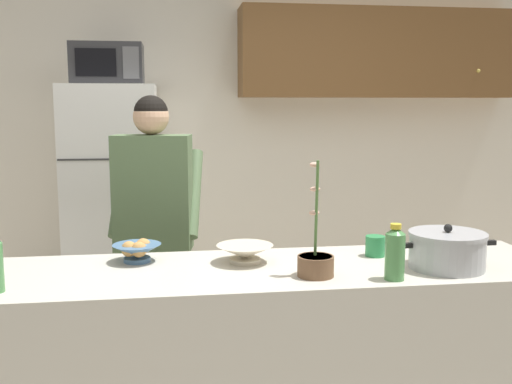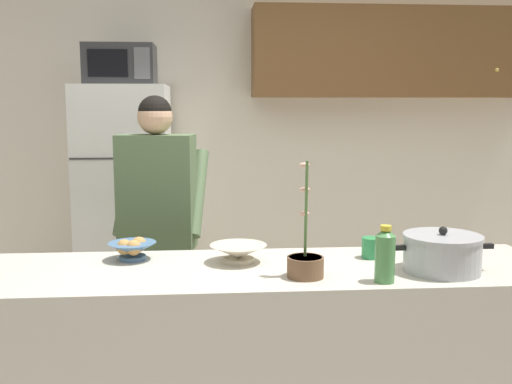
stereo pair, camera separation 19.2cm
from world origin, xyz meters
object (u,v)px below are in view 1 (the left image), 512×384
Objects in this scene: refrigerator at (113,209)px; coffee_mug at (376,246)px; microwave at (108,64)px; bottle_near_edge at (395,253)px; bread_bowl at (137,251)px; empty_bowl at (245,252)px; person_near_pot at (154,208)px; cooking_pot at (447,250)px; potted_orchid at (316,261)px.

refrigerator reaches higher than coffee_mug.
refrigerator is 3.66× the size of microwave.
bottle_near_edge is at bearing -57.97° from microwave.
bread_bowl is (-1.09, 0.05, 0.00)m from coffee_mug.
microwave is 2.60m from bottle_near_edge.
refrigerator is 6.91× the size of empty_bowl.
bottle_near_edge is at bearing -48.57° from person_near_pot.
refrigerator is at bearing 98.83° from bread_bowl.
coffee_mug is (-0.23, 0.24, -0.03)m from cooking_pot.
coffee_mug is at bearing 81.81° from bottle_near_edge.
microwave is 1.09× the size of cooking_pot.
bread_bowl is (0.26, -1.68, 0.09)m from refrigerator.
refrigerator is 1.02m from microwave.
coffee_mug is 0.38m from bottle_near_edge.
coffee_mug is 0.62m from empty_bowl.
bottle_near_edge reaches higher than empty_bowl.
potted_orchid is at bearing -63.57° from refrigerator.
person_near_pot is 0.70m from bread_bowl.
empty_bowl is 1.11× the size of bottle_near_edge.
potted_orchid is (-0.36, -0.28, 0.02)m from coffee_mug.
bottle_near_edge reaches higher than coffee_mug.
bottle_near_edge is (0.98, -1.11, -0.01)m from person_near_pot.
refrigerator reaches higher than empty_bowl.
empty_bowl is (0.48, -0.08, -0.00)m from bread_bowl.
person_near_pot is 3.80× the size of cooking_pot.
potted_orchid is (-0.59, -0.04, -0.02)m from cooking_pot.
person_near_pot is at bearing 118.61° from empty_bowl.
potted_orchid is (0.68, -1.02, -0.06)m from person_near_pot.
bread_bowl is (0.26, -1.65, -0.92)m from microwave.
bottle_near_edge is (1.30, -2.10, 0.15)m from refrigerator.
potted_orchid reaches higher than coffee_mug.
microwave is 2.66m from cooking_pot.
microwave reaches higher than person_near_pot.
bread_bowl is 0.48m from empty_bowl.
empty_bowl is at bearing 136.04° from potted_orchid.
microwave is 1.00× the size of potted_orchid.
cooking_pot is at bearing 3.65° from potted_orchid.
empty_bowl is (0.42, -0.77, -0.08)m from person_near_pot.
cooking_pot reaches higher than bread_bowl.
bread_bowl is 1.12m from bottle_near_edge.
empty_bowl is at bearing -61.39° from person_near_pot.
bread_bowl is 0.45× the size of potted_orchid.
refrigerator is 7.67× the size of bottle_near_edge.
refrigerator is 2.19m from coffee_mug.
bread_bowl is (-0.06, -0.69, -0.07)m from person_near_pot.
microwave is 1.91m from bread_bowl.
coffee_mug is at bearing 38.24° from potted_orchid.
refrigerator is at bearing 116.43° from potted_orchid.
coffee_mug is 0.60× the size of bread_bowl.
cooking_pot is 2.03× the size of bread_bowl.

